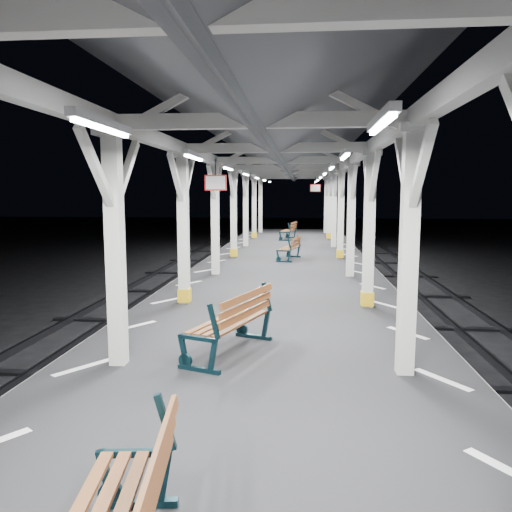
# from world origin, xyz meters

# --- Properties ---
(ground) EXTENTS (120.00, 120.00, 0.00)m
(ground) POSITION_xyz_m (0.00, 0.00, 0.00)
(ground) COLOR black
(ground) RESTS_ON ground
(platform) EXTENTS (6.00, 50.00, 1.00)m
(platform) POSITION_xyz_m (0.00, 0.00, 0.50)
(platform) COLOR black
(platform) RESTS_ON ground
(hazard_stripes_left) EXTENTS (1.00, 48.00, 0.01)m
(hazard_stripes_left) POSITION_xyz_m (-2.45, 0.00, 1.00)
(hazard_stripes_left) COLOR silver
(hazard_stripes_left) RESTS_ON platform
(hazard_stripes_right) EXTENTS (1.00, 48.00, 0.01)m
(hazard_stripes_right) POSITION_xyz_m (2.45, 0.00, 1.00)
(hazard_stripes_right) COLOR silver
(hazard_stripes_right) RESTS_ON platform
(track_left) EXTENTS (2.20, 60.00, 0.16)m
(track_left) POSITION_xyz_m (-5.00, 0.00, 0.08)
(track_left) COLOR #2D2D33
(track_left) RESTS_ON ground
(canopy) EXTENTS (5.40, 49.00, 4.65)m
(canopy) POSITION_xyz_m (0.00, -0.02, 4.56)
(canopy) COLOR beige
(canopy) RESTS_ON platform
(bench_mid) EXTENTS (1.23, 1.93, 0.98)m
(bench_mid) POSITION_xyz_m (-0.40, -1.42, 1.52)
(bench_mid) COLOR black
(bench_mid) RESTS_ON platform
(bench_far) EXTENTS (0.89, 1.66, 0.85)m
(bench_far) POSITION_xyz_m (0.20, 9.48, 1.45)
(bench_far) COLOR black
(bench_far) RESTS_ON platform
(bench_extra) EXTENTS (0.92, 1.81, 0.93)m
(bench_extra) POSITION_xyz_m (-0.06, 17.49, 1.50)
(bench_extra) COLOR black
(bench_extra) RESTS_ON platform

